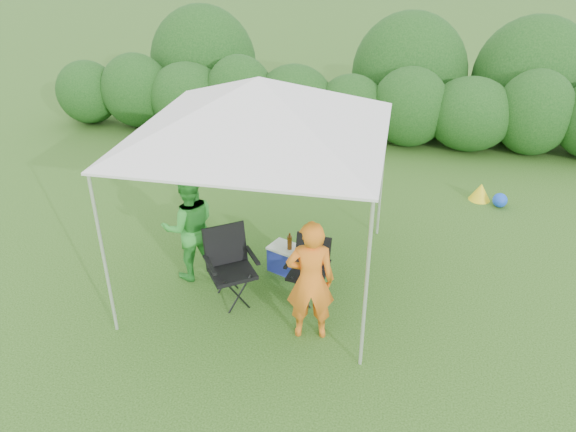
% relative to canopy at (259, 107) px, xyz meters
% --- Properties ---
extents(ground, '(70.00, 70.00, 0.00)m').
position_rel_canopy_xyz_m(ground, '(0.00, -0.50, -2.46)').
color(ground, '#376420').
extents(hedge, '(12.89, 1.53, 1.80)m').
position_rel_canopy_xyz_m(hedge, '(0.16, 5.50, -1.64)').
color(hedge, '#1E4D18').
rests_on(hedge, ground).
extents(canopy, '(3.10, 3.10, 2.83)m').
position_rel_canopy_xyz_m(canopy, '(0.00, 0.00, 0.00)').
color(canopy, silver).
rests_on(canopy, ground).
extents(chair_right, '(0.58, 0.54, 0.84)m').
position_rel_canopy_xyz_m(chair_right, '(0.70, -0.32, -1.98)').
color(chair_right, black).
rests_on(chair_right, ground).
extents(chair_left, '(0.79, 0.78, 1.00)m').
position_rel_canopy_xyz_m(chair_left, '(-0.31, -0.57, -1.89)').
color(chair_left, black).
rests_on(chair_left, ground).
extents(man, '(0.63, 0.48, 1.57)m').
position_rel_canopy_xyz_m(man, '(0.84, -1.10, -1.68)').
color(man, orange).
rests_on(man, ground).
extents(woman, '(0.95, 0.88, 1.56)m').
position_rel_canopy_xyz_m(woman, '(-0.97, -0.19, -1.68)').
color(woman, green).
rests_on(woman, ground).
extents(cooler, '(0.56, 0.49, 0.39)m').
position_rel_canopy_xyz_m(cooler, '(0.28, 0.19, -2.27)').
color(cooler, '#242EA6').
rests_on(cooler, ground).
extents(bottle, '(0.07, 0.07, 0.25)m').
position_rel_canopy_xyz_m(bottle, '(0.34, 0.15, -1.94)').
color(bottle, '#592D0C').
rests_on(bottle, cooler).
extents(lawn_toy, '(0.63, 0.52, 0.31)m').
position_rel_canopy_xyz_m(lawn_toy, '(3.30, 3.01, -2.31)').
color(lawn_toy, yellow).
rests_on(lawn_toy, ground).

